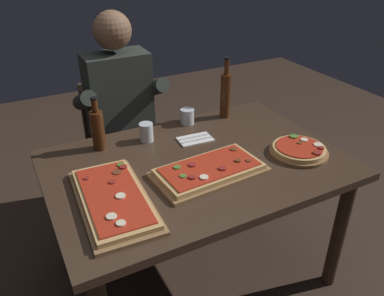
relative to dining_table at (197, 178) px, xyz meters
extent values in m
plane|color=#38281E|center=(0.00, 0.00, -0.64)|extent=(6.40, 6.40, 0.00)
cube|color=#3D2B1E|center=(0.00, 0.00, 0.08)|extent=(1.40, 0.96, 0.04)
cylinder|color=#3D2B1E|center=(0.62, -0.40, -0.29)|extent=(0.07, 0.07, 0.70)
cylinder|color=#3D2B1E|center=(-0.62, 0.40, -0.29)|extent=(0.07, 0.07, 0.70)
cylinder|color=#3D2B1E|center=(0.62, 0.40, -0.29)|extent=(0.07, 0.07, 0.70)
cube|color=olive|center=(0.00, -0.12, 0.10)|extent=(0.53, 0.30, 0.02)
cube|color=tan|center=(0.00, -0.12, 0.12)|extent=(0.49, 0.27, 0.02)
cube|color=#B72D19|center=(0.00, -0.12, 0.13)|extent=(0.45, 0.24, 0.01)
cylinder|color=maroon|center=(0.04, -0.17, 0.14)|extent=(0.04, 0.04, 0.01)
cylinder|color=maroon|center=(-0.11, -0.17, 0.14)|extent=(0.03, 0.03, 0.01)
cylinder|color=maroon|center=(-0.07, -0.08, 0.14)|extent=(0.03, 0.03, 0.01)
cylinder|color=beige|center=(-0.07, -0.19, 0.14)|extent=(0.04, 0.04, 0.01)
cylinder|color=brown|center=(0.14, -0.15, 0.14)|extent=(0.03, 0.03, 0.01)
cylinder|color=#4C7F2D|center=(-0.14, -0.14, 0.14)|extent=(0.03, 0.03, 0.00)
cylinder|color=#4C7F2D|center=(-0.14, -0.07, 0.14)|extent=(0.03, 0.03, 0.01)
cylinder|color=brown|center=(0.18, -0.17, 0.14)|extent=(0.03, 0.03, 0.00)
cylinder|color=brown|center=(0.18, -0.05, 0.14)|extent=(0.03, 0.03, 0.01)
cube|color=olive|center=(-0.45, -0.13, 0.10)|extent=(0.30, 0.57, 0.02)
cube|color=tan|center=(-0.45, -0.13, 0.12)|extent=(0.27, 0.53, 0.02)
cube|color=#B72D19|center=(-0.45, -0.13, 0.13)|extent=(0.24, 0.48, 0.01)
cylinder|color=beige|center=(-0.50, -0.26, 0.14)|extent=(0.04, 0.04, 0.01)
cylinder|color=maroon|center=(-0.52, 0.03, 0.14)|extent=(0.02, 0.02, 0.00)
cylinder|color=maroon|center=(-0.43, -0.04, 0.14)|extent=(0.03, 0.03, 0.01)
cylinder|color=beige|center=(-0.43, -0.15, 0.14)|extent=(0.04, 0.04, 0.01)
cylinder|color=beige|center=(-0.48, -0.31, 0.14)|extent=(0.04, 0.04, 0.01)
cylinder|color=maroon|center=(-0.35, 0.05, 0.14)|extent=(0.03, 0.03, 0.01)
cylinder|color=#4C7F2D|center=(-0.35, 0.07, 0.14)|extent=(0.03, 0.03, 0.01)
cylinder|color=brown|center=(-0.39, 0.02, 0.14)|extent=(0.04, 0.04, 0.00)
cylinder|color=brown|center=(0.49, -0.17, 0.10)|extent=(0.29, 0.29, 0.02)
cylinder|color=tan|center=(0.49, -0.17, 0.12)|extent=(0.26, 0.26, 0.02)
cylinder|color=#B72D19|center=(0.49, -0.17, 0.13)|extent=(0.23, 0.23, 0.01)
cylinder|color=maroon|center=(0.56, -0.23, 0.14)|extent=(0.03, 0.03, 0.01)
cylinder|color=maroon|center=(0.51, -0.26, 0.14)|extent=(0.04, 0.04, 0.01)
cylinder|color=beige|center=(0.55, -0.13, 0.14)|extent=(0.04, 0.04, 0.01)
cylinder|color=beige|center=(0.57, -0.20, 0.14)|extent=(0.04, 0.04, 0.00)
cylinder|color=#4C7F2D|center=(0.52, -0.08, 0.14)|extent=(0.04, 0.04, 0.01)
cylinder|color=brown|center=(0.51, -0.14, 0.14)|extent=(0.02, 0.02, 0.00)
cylinder|color=#47230F|center=(-0.38, 0.34, 0.20)|extent=(0.07, 0.07, 0.20)
cylinder|color=#47230F|center=(-0.38, 0.34, 0.33)|extent=(0.03, 0.03, 0.07)
cylinder|color=black|center=(-0.38, 0.34, 0.37)|extent=(0.03, 0.03, 0.01)
cylinder|color=#47230F|center=(0.39, 0.38, 0.22)|extent=(0.06, 0.06, 0.26)
cylinder|color=#47230F|center=(0.39, 0.38, 0.40)|extent=(0.03, 0.03, 0.09)
cylinder|color=black|center=(0.39, 0.38, 0.45)|extent=(0.03, 0.03, 0.01)
cylinder|color=silver|center=(-0.13, 0.31, 0.14)|extent=(0.07, 0.07, 0.10)
cylinder|color=#5B3814|center=(-0.13, 0.31, 0.12)|extent=(0.06, 0.06, 0.05)
cylinder|color=silver|center=(0.15, 0.40, 0.14)|extent=(0.08, 0.08, 0.09)
cylinder|color=#5B3814|center=(0.15, 0.40, 0.12)|extent=(0.06, 0.06, 0.04)
cube|color=white|center=(0.10, 0.20, 0.10)|extent=(0.19, 0.12, 0.01)
cube|color=silver|center=(0.10, 0.18, 0.10)|extent=(0.17, 0.02, 0.00)
cube|color=silver|center=(0.10, 0.22, 0.10)|extent=(0.17, 0.03, 0.00)
cube|color=#3D2B1E|center=(-0.13, 0.78, -0.21)|extent=(0.44, 0.44, 0.04)
cube|color=#3D2B1E|center=(-0.13, 0.98, 0.02)|extent=(0.40, 0.04, 0.42)
cylinder|color=#3D2B1E|center=(-0.32, 0.59, -0.44)|extent=(0.04, 0.04, 0.41)
cylinder|color=#3D2B1E|center=(0.06, 0.59, -0.44)|extent=(0.04, 0.04, 0.41)
cylinder|color=#3D2B1E|center=(-0.32, 0.97, -0.44)|extent=(0.04, 0.04, 0.41)
cylinder|color=#3D2B1E|center=(0.06, 0.97, -0.44)|extent=(0.04, 0.04, 0.41)
cylinder|color=#23232D|center=(-0.23, 0.60, -0.42)|extent=(0.11, 0.11, 0.45)
cylinder|color=#23232D|center=(-0.03, 0.60, -0.42)|extent=(0.11, 0.11, 0.45)
cube|color=#23232D|center=(-0.13, 0.68, -0.13)|extent=(0.34, 0.40, 0.12)
cube|color=#2D332D|center=(-0.13, 0.78, 0.19)|extent=(0.38, 0.22, 0.52)
sphere|color=brown|center=(-0.13, 0.78, 0.58)|extent=(0.22, 0.22, 0.22)
cylinder|color=#2D332D|center=(-0.35, 0.73, 0.21)|extent=(0.09, 0.31, 0.21)
cylinder|color=#2D332D|center=(0.09, 0.73, 0.21)|extent=(0.09, 0.31, 0.21)
camera|label=1|loc=(-0.76, -1.40, 1.06)|focal=36.21mm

